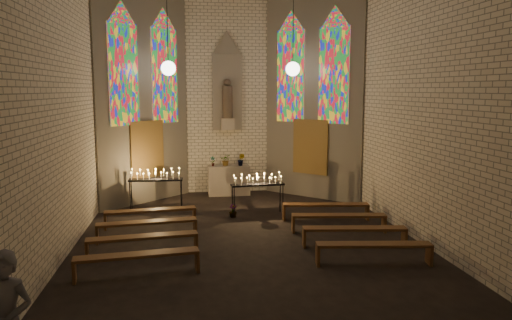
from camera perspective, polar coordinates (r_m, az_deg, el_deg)
The scene contains 17 objects.
floor at distance 11.90m, azimuth -0.89°, elevation -9.40°, with size 12.00×12.00×0.00m, color black.
room at distance 14.70m, azimuth -2.54°, elevation 8.62°, with size 8.22×12.43×7.00m.
altar at distance 17.05m, azimuth -3.12°, elevation -2.33°, with size 1.40×0.60×1.00m, color #B0A290.
flower_vase_left at distance 16.91m, azimuth -4.97°, elevation -0.14°, with size 0.18×0.12×0.33m, color #4C723F.
flower_vase_center at distance 16.97m, azimuth -3.46°, elevation -0.01°, with size 0.35×0.30×0.39m, color #4C723F.
flower_vase_right at distance 16.91m, azimuth -1.71°, elevation 0.05°, with size 0.24×0.19×0.43m, color #4C723F.
aisle_flower_pot at distance 14.11m, azimuth -2.66°, elevation -5.82°, with size 0.21×0.21×0.37m, color #4C723F.
votive_stand_left at distance 15.10m, azimuth -11.40°, elevation -1.90°, with size 1.60×0.44×1.17m.
votive_stand_right at distance 14.25m, azimuth 0.19°, elevation -2.49°, with size 1.55×0.51×1.12m.
pew_left_0 at distance 13.46m, azimuth -11.96°, elevation -5.88°, with size 2.38×0.62×0.45m.
pew_right_0 at distance 13.93m, azimuth 7.97°, elevation -5.30°, with size 2.38×0.62×0.45m.
pew_left_1 at distance 12.30m, azimuth -12.35°, elevation -7.22°, with size 2.38×0.62×0.45m.
pew_right_1 at distance 12.82m, azimuth 9.44°, elevation -6.52°, with size 2.38×0.62×0.45m.
pew_left_2 at distance 11.15m, azimuth -12.82°, elevation -8.83°, with size 2.38×0.62×0.45m.
pew_right_2 at distance 11.72m, azimuth 11.19°, elevation -7.95°, with size 2.38×0.62×0.45m.
pew_left_3 at distance 10.01m, azimuth -13.42°, elevation -10.81°, with size 2.38×0.62×0.45m.
pew_right_3 at distance 10.64m, azimuth 13.32°, elevation -9.67°, with size 2.38×0.62×0.45m.
Camera 1 is at (-1.37, -11.26, 3.57)m, focal length 35.00 mm.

